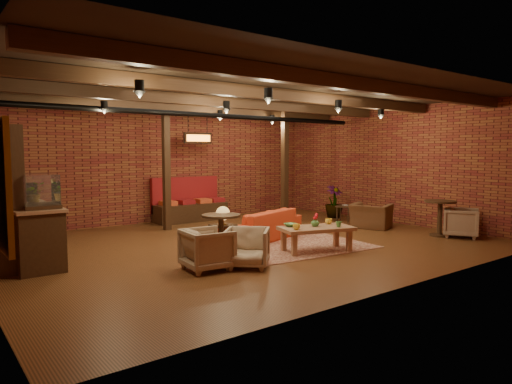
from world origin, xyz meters
TOP-DOWN VIEW (x-y plane):
  - floor at (0.00, 0.00)m, footprint 10.00×10.00m
  - ceiling at (0.00, 0.00)m, footprint 10.00×8.00m
  - wall_back at (0.00, 4.00)m, footprint 10.00×0.02m
  - wall_front at (0.00, -4.00)m, footprint 10.00×0.02m
  - wall_right at (5.00, 0.00)m, footprint 0.02×8.00m
  - ceiling_beams at (0.00, 0.00)m, footprint 9.80×6.40m
  - ceiling_pipe at (0.00, 1.60)m, footprint 9.60×0.12m
  - post_left at (-0.60, 2.60)m, footprint 0.16×0.16m
  - post_right at (2.80, 2.00)m, footprint 0.16×0.16m
  - service_counter at (-4.10, 1.00)m, footprint 0.80×2.50m
  - plant_counter at (-4.00, 1.20)m, footprint 0.35×0.39m
  - shelving_hutch at (-4.50, 1.10)m, footprint 0.52×2.00m
  - chalkboard_menu at (-4.93, -2.30)m, footprint 0.08×0.96m
  - banquette at (0.60, 3.55)m, footprint 2.10×0.70m
  - service_sign at (0.60, 3.10)m, footprint 0.86×0.06m
  - ceiling_spotlights at (0.00, 0.00)m, footprint 6.40×4.40m
  - rug at (0.62, -0.81)m, footprint 3.19×2.54m
  - sofa at (0.47, 0.14)m, footprint 2.46×1.58m
  - coffee_table at (0.62, -1.49)m, footprint 1.58×1.10m
  - side_table_lamp at (-0.81, -0.32)m, footprint 0.46×0.46m
  - round_table_left at (-1.02, -0.58)m, footprint 0.75×0.75m
  - armchair_a at (-1.83, -1.42)m, footprint 0.76×0.81m
  - armchair_b at (-1.20, -1.68)m, footprint 0.99×0.99m
  - armchair_right at (3.75, -0.34)m, footprint 0.94×1.13m
  - side_table_book at (4.03, 0.83)m, footprint 0.54×0.54m
  - round_table_right at (4.11, -2.05)m, footprint 0.72×0.72m
  - armchair_far at (4.40, -2.43)m, footprint 0.96×0.94m
  - plant_tall at (4.40, 1.57)m, footprint 1.63×1.63m

SIDE VIEW (x-z plane):
  - floor at x=0.00m, z-range 0.00..0.00m
  - rug at x=0.62m, z-range 0.00..0.01m
  - sofa at x=0.47m, z-range 0.00..0.67m
  - armchair_far at x=4.40m, z-range 0.00..0.74m
  - armchair_b at x=-1.20m, z-range 0.00..0.74m
  - armchair_a at x=-1.83m, z-range 0.00..0.77m
  - side_table_book at x=4.03m, z-range 0.18..0.66m
  - armchair_right at x=3.75m, z-range 0.00..0.85m
  - coffee_table at x=0.62m, z-range 0.06..0.81m
  - banquette at x=0.60m, z-range 0.00..1.00m
  - round_table_left at x=-1.02m, z-range 0.14..0.91m
  - round_table_right at x=4.11m, z-range 0.14..0.98m
  - side_table_lamp at x=-0.81m, z-range 0.23..1.12m
  - service_counter at x=-4.10m, z-range 0.00..1.60m
  - shelving_hutch at x=-4.50m, z-range 0.00..2.40m
  - plant_counter at x=-4.00m, z-range 1.07..1.37m
  - plant_tall at x=4.40m, z-range 0.00..2.89m
  - wall_back at x=0.00m, z-range 0.00..3.20m
  - wall_front at x=0.00m, z-range 0.00..3.20m
  - wall_right at x=5.00m, z-range 0.00..3.20m
  - post_left at x=-0.60m, z-range 0.00..3.20m
  - post_right at x=2.80m, z-range 0.00..3.20m
  - chalkboard_menu at x=-4.93m, z-range 0.87..2.33m
  - service_sign at x=0.60m, z-range 2.20..2.50m
  - ceiling_pipe at x=0.00m, z-range 2.79..2.91m
  - ceiling_spotlights at x=0.00m, z-range 2.72..3.00m
  - ceiling_beams at x=0.00m, z-range 2.97..3.19m
  - ceiling at x=0.00m, z-range 3.19..3.21m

